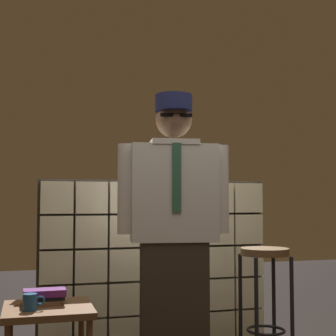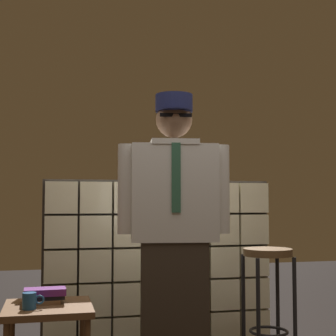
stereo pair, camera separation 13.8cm
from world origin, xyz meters
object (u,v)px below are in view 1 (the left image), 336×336
(coffee_mug, at_px, (30,302))
(book_stack, at_px, (44,296))
(standing_person, at_px, (174,230))
(bar_stool, at_px, (265,278))
(side_table, at_px, (48,318))

(coffee_mug, bearing_deg, book_stack, 61.41)
(standing_person, xyz_separation_m, bar_stool, (0.70, 0.12, -0.36))
(side_table, bearing_deg, standing_person, 1.44)
(bar_stool, distance_m, side_table, 1.51)
(side_table, height_order, book_stack, book_stack)
(standing_person, bearing_deg, coffee_mug, -164.74)
(standing_person, height_order, book_stack, standing_person)
(book_stack, bearing_deg, side_table, -70.23)
(bar_stool, height_order, book_stack, bar_stool)
(book_stack, distance_m, coffee_mug, 0.17)
(bar_stool, bearing_deg, side_table, -174.55)
(side_table, relative_size, coffee_mug, 4.13)
(side_table, distance_m, coffee_mug, 0.18)
(bar_stool, bearing_deg, book_stack, -176.81)
(book_stack, bearing_deg, standing_person, -2.71)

